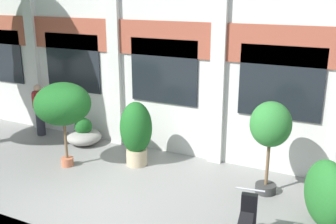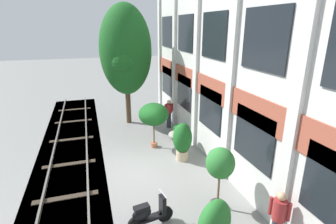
# 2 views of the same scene
# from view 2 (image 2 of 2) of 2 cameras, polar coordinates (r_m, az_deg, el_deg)

# --- Properties ---
(ground_plane) EXTENTS (80.00, 80.00, 0.00)m
(ground_plane) POSITION_cam_2_polar(r_m,az_deg,el_deg) (10.91, -6.11, -12.12)
(ground_plane) COLOR gray
(apartment_facade) EXTENTS (15.42, 0.64, 7.61)m
(apartment_facade) POSITION_cam_2_polar(r_m,az_deg,el_deg) (10.62, 10.76, 8.72)
(apartment_facade) COLOR silver
(apartment_facade) RESTS_ON ground
(rail_tracks) EXTENTS (23.06, 2.80, 0.43)m
(rail_tracks) POSITION_cam_2_polar(r_m,az_deg,el_deg) (10.90, -20.89, -14.19)
(rail_tracks) COLOR #4C473F
(rail_tracks) RESTS_ON ground
(broadleaf_tree) EXTENTS (3.00, 2.85, 6.69)m
(broadleaf_tree) POSITION_cam_2_polar(r_m,az_deg,el_deg) (14.92, -9.20, 12.81)
(broadleaf_tree) COLOR #4C3826
(broadleaf_tree) RESTS_ON ground
(potted_plant_wide_bowl) EXTENTS (1.01, 1.01, 0.78)m
(potted_plant_wide_bowl) POSITION_cam_2_polar(r_m,az_deg,el_deg) (13.37, 2.23, -4.68)
(potted_plant_wide_bowl) COLOR gray
(potted_plant_wide_bowl) RESTS_ON ground
(potted_plant_tall_urn) EXTENTS (0.87, 0.87, 2.08)m
(potted_plant_tall_urn) POSITION_cam_2_polar(r_m,az_deg,el_deg) (8.17, 11.28, -11.36)
(potted_plant_tall_urn) COLOR #333333
(potted_plant_tall_urn) RESTS_ON ground
(potted_plant_low_pan) EXTENTS (1.38, 1.38, 2.16)m
(potted_plant_low_pan) POSITION_cam_2_polar(r_m,az_deg,el_deg) (12.01, -3.16, -0.58)
(potted_plant_low_pan) COLOR #B76647
(potted_plant_low_pan) RESTS_ON ground
(potted_plant_glazed_jar) EXTENTS (0.81, 0.81, 1.66)m
(potted_plant_glazed_jar) POSITION_cam_2_polar(r_m,az_deg,el_deg) (11.14, 3.16, -6.15)
(potted_plant_glazed_jar) COLOR tan
(potted_plant_glazed_jar) RESTS_ON ground
(scooter_second_parked) EXTENTS (0.53, 1.38, 0.98)m
(scooter_second_parked) POSITION_cam_2_polar(r_m,az_deg,el_deg) (7.97, -4.24, -21.24)
(scooter_second_parked) COLOR black
(scooter_second_parked) RESTS_ON ground
(resident_by_doorway) EXTENTS (0.44, 0.36, 1.59)m
(resident_by_doorway) POSITION_cam_2_polar(r_m,az_deg,el_deg) (7.73, 22.89, -20.41)
(resident_by_doorway) COLOR #282833
(resident_by_doorway) RESTS_ON ground
(resident_watching_tracks) EXTENTS (0.34, 0.53, 1.60)m
(resident_watching_tracks) POSITION_cam_2_polar(r_m,az_deg,el_deg) (14.65, 0.19, -0.18)
(resident_watching_tracks) COLOR #282833
(resident_watching_tracks) RESTS_ON ground
(topiary_hedge) EXTENTS (1.21, 1.37, 1.30)m
(topiary_hedge) POSITION_cam_2_polar(r_m,az_deg,el_deg) (7.44, 10.09, -22.75)
(topiary_hedge) COLOR #236B28
(topiary_hedge) RESTS_ON ground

